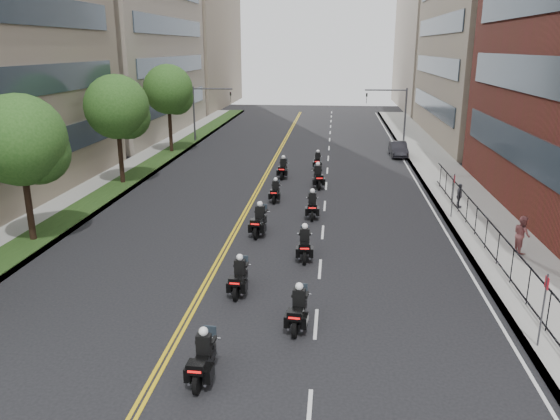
% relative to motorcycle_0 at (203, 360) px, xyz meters
% --- Properties ---
extents(ground, '(160.00, 160.00, 0.00)m').
position_rel_motorcycle_0_xyz_m(ground, '(-0.03, -1.33, -0.65)').
color(ground, black).
rests_on(ground, ground).
extents(sidewalk_right, '(4.00, 90.00, 0.15)m').
position_rel_motorcycle_0_xyz_m(sidewalk_right, '(11.97, 23.67, -0.57)').
color(sidewalk_right, gray).
rests_on(sidewalk_right, ground).
extents(sidewalk_left, '(4.00, 90.00, 0.15)m').
position_rel_motorcycle_0_xyz_m(sidewalk_left, '(-12.03, 23.67, -0.57)').
color(sidewalk_left, gray).
rests_on(sidewalk_left, ground).
extents(grass_strip, '(2.00, 90.00, 0.04)m').
position_rel_motorcycle_0_xyz_m(grass_strip, '(-11.23, 23.67, -0.48)').
color(grass_strip, '#1B3212').
rests_on(grass_strip, sidewalk_left).
extents(building_right_far, '(15.00, 28.00, 26.00)m').
position_rel_motorcycle_0_xyz_m(building_right_far, '(21.47, 76.67, 12.35)').
color(building_right_far, '#AB9C8A').
rests_on(building_right_far, ground).
extents(building_left_far, '(16.00, 28.00, 26.00)m').
position_rel_motorcycle_0_xyz_m(building_left_far, '(-22.03, 76.67, 12.35)').
color(building_left_far, gray).
rests_on(building_left_far, ground).
extents(iron_fence, '(0.05, 28.00, 1.50)m').
position_rel_motorcycle_0_xyz_m(iron_fence, '(10.97, 10.67, 0.26)').
color(iron_fence, black).
rests_on(iron_fence, sidewalk_right).
extents(street_trees, '(4.40, 38.40, 7.98)m').
position_rel_motorcycle_0_xyz_m(street_trees, '(-11.08, 17.28, 4.49)').
color(street_trees, '#331E16').
rests_on(street_trees, ground).
extents(traffic_signal_right, '(4.09, 0.20, 5.60)m').
position_rel_motorcycle_0_xyz_m(traffic_signal_right, '(9.51, 40.67, 3.05)').
color(traffic_signal_right, '#3F3F44').
rests_on(traffic_signal_right, ground).
extents(traffic_signal_left, '(4.09, 0.20, 5.60)m').
position_rel_motorcycle_0_xyz_m(traffic_signal_left, '(-9.57, 40.67, 3.05)').
color(traffic_signal_left, '#3F3F44').
rests_on(traffic_signal_left, ground).
extents(motorcycle_0, '(0.52, 2.21, 1.63)m').
position_rel_motorcycle_0_xyz_m(motorcycle_0, '(0.00, 0.00, 0.00)').
color(motorcycle_0, black).
rests_on(motorcycle_0, ground).
extents(motorcycle_1, '(0.61, 2.22, 1.64)m').
position_rel_motorcycle_0_xyz_m(motorcycle_1, '(2.56, 3.37, 0.00)').
color(motorcycle_1, black).
rests_on(motorcycle_1, ground).
extents(motorcycle_2, '(0.51, 2.18, 1.61)m').
position_rel_motorcycle_0_xyz_m(motorcycle_2, '(0.05, 5.91, -0.01)').
color(motorcycle_2, black).
rests_on(motorcycle_2, ground).
extents(motorcycle_3, '(0.55, 2.27, 1.67)m').
position_rel_motorcycle_0_xyz_m(motorcycle_3, '(2.42, 9.85, 0.01)').
color(motorcycle_3, black).
rests_on(motorcycle_3, ground).
extents(motorcycle_4, '(0.67, 2.40, 1.77)m').
position_rel_motorcycle_0_xyz_m(motorcycle_4, '(-0.11, 12.98, 0.05)').
color(motorcycle_4, black).
rests_on(motorcycle_4, ground).
extents(motorcycle_5, '(0.54, 2.28, 1.68)m').
position_rel_motorcycle_0_xyz_m(motorcycle_5, '(2.50, 16.22, 0.02)').
color(motorcycle_5, black).
rests_on(motorcycle_5, ground).
extents(motorcycle_6, '(0.48, 2.06, 1.52)m').
position_rel_motorcycle_0_xyz_m(motorcycle_6, '(0.03, 19.43, -0.04)').
color(motorcycle_6, black).
rests_on(motorcycle_6, ground).
extents(motorcycle_7, '(0.74, 2.42, 1.79)m').
position_rel_motorcycle_0_xyz_m(motorcycle_7, '(2.59, 23.22, 0.06)').
color(motorcycle_7, black).
rests_on(motorcycle_7, ground).
extents(motorcycle_8, '(0.54, 2.29, 1.69)m').
position_rel_motorcycle_0_xyz_m(motorcycle_8, '(-0.08, 25.87, 0.02)').
color(motorcycle_8, black).
rests_on(motorcycle_8, ground).
extents(motorcycle_9, '(0.48, 2.06, 1.52)m').
position_rel_motorcycle_0_xyz_m(motorcycle_9, '(2.37, 29.31, -0.04)').
color(motorcycle_9, black).
rests_on(motorcycle_9, ground).
extents(parked_sedan, '(1.43, 3.97, 1.30)m').
position_rel_motorcycle_0_xyz_m(parked_sedan, '(9.37, 35.23, 0.01)').
color(parked_sedan, black).
rests_on(parked_sedan, ground).
extents(pedestrian_b, '(0.79, 0.95, 1.78)m').
position_rel_motorcycle_0_xyz_m(pedestrian_b, '(12.46, 11.25, 0.39)').
color(pedestrian_b, '#995353').
rests_on(pedestrian_b, sidewalk_right).
extents(pedestrian_c, '(0.68, 0.94, 1.48)m').
position_rel_motorcycle_0_xyz_m(pedestrian_c, '(11.17, 18.58, 0.24)').
color(pedestrian_c, '#3D3C44').
rests_on(pedestrian_c, sidewalk_right).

